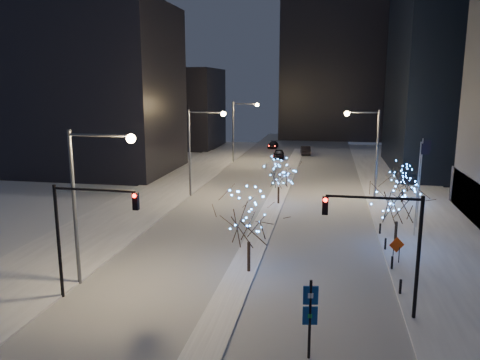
% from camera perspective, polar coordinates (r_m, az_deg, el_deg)
% --- Properties ---
extents(ground, '(160.00, 160.00, 0.00)m').
position_cam_1_polar(ground, '(27.69, -2.07, -15.72)').
color(ground, silver).
rests_on(ground, ground).
extents(road, '(20.00, 130.00, 0.02)m').
position_cam_1_polar(road, '(60.60, 5.24, -0.63)').
color(road, '#9DA1AA').
rests_on(road, ground).
extents(median, '(2.00, 80.00, 0.15)m').
position_cam_1_polar(median, '(55.73, 4.74, -1.62)').
color(median, white).
rests_on(median, ground).
extents(east_sidewalk, '(10.00, 90.00, 0.15)m').
position_cam_1_polar(east_sidewalk, '(46.75, 22.06, -5.01)').
color(east_sidewalk, white).
rests_on(east_sidewalk, ground).
extents(west_sidewalk, '(8.00, 90.00, 0.15)m').
position_cam_1_polar(west_sidewalk, '(49.76, -12.81, -3.47)').
color(west_sidewalk, white).
rests_on(west_sidewalk, ground).
extents(filler_west_near, '(22.00, 18.00, 24.00)m').
position_cam_1_polar(filler_west_near, '(72.26, -17.24, 10.44)').
color(filler_west_near, black).
rests_on(filler_west_near, ground).
extents(filler_west_far, '(18.00, 16.00, 16.00)m').
position_cam_1_polar(filler_west_far, '(99.26, -7.92, 8.67)').
color(filler_west_far, black).
rests_on(filler_west_far, ground).
extents(horizon_block, '(24.00, 14.00, 42.00)m').
position_cam_1_polar(horizon_block, '(116.31, 11.31, 15.36)').
color(horizon_block, black).
rests_on(horizon_block, ground).
extents(street_lamp_w_near, '(4.40, 0.56, 10.00)m').
position_cam_1_polar(street_lamp_w_near, '(30.39, -17.97, -0.78)').
color(street_lamp_w_near, '#595E66').
rests_on(street_lamp_w_near, ground).
extents(street_lamp_w_mid, '(4.40, 0.56, 10.00)m').
position_cam_1_polar(street_lamp_w_mid, '(53.38, -5.11, 4.80)').
color(street_lamp_w_mid, '#595E66').
rests_on(street_lamp_w_mid, ground).
extents(street_lamp_w_far, '(4.40, 0.56, 10.00)m').
position_cam_1_polar(street_lamp_w_far, '(77.62, -0.07, 6.92)').
color(street_lamp_w_far, '#595E66').
rests_on(street_lamp_w_far, ground).
extents(street_lamp_east, '(3.90, 0.56, 10.00)m').
position_cam_1_polar(street_lamp_east, '(54.56, 15.47, 4.52)').
color(street_lamp_east, '#595E66').
rests_on(street_lamp_east, ground).
extents(traffic_signal_west, '(5.26, 0.43, 7.00)m').
position_cam_1_polar(traffic_signal_west, '(28.87, -18.78, -5.03)').
color(traffic_signal_west, black).
rests_on(traffic_signal_west, ground).
extents(traffic_signal_east, '(5.26, 0.43, 7.00)m').
position_cam_1_polar(traffic_signal_east, '(26.45, 17.74, -6.46)').
color(traffic_signal_east, black).
rests_on(traffic_signal_east, ground).
extents(flagpoles, '(1.35, 2.60, 8.00)m').
position_cam_1_polar(flagpoles, '(42.73, 21.08, 0.10)').
color(flagpoles, silver).
rests_on(flagpoles, east_sidewalk).
extents(bollards, '(0.16, 12.16, 0.90)m').
position_cam_1_polar(bollards, '(36.39, 17.65, -8.44)').
color(bollards, black).
rests_on(bollards, east_sidewalk).
extents(car_near, '(2.20, 4.79, 1.59)m').
position_cam_1_polar(car_near, '(82.60, 4.74, 3.17)').
color(car_near, black).
rests_on(car_near, ground).
extents(car_mid, '(2.17, 5.03, 1.61)m').
position_cam_1_polar(car_mid, '(87.87, 7.99, 3.60)').
color(car_mid, black).
rests_on(car_mid, ground).
extents(car_far, '(1.91, 4.62, 1.34)m').
position_cam_1_polar(car_far, '(96.47, 4.05, 4.30)').
color(car_far, black).
rests_on(car_far, ground).
extents(holiday_tree_median_near, '(5.81, 5.81, 5.73)m').
position_cam_1_polar(holiday_tree_median_near, '(31.44, 1.09, -4.72)').
color(holiday_tree_median_near, black).
rests_on(holiday_tree_median_near, median).
extents(holiday_tree_median_far, '(4.96, 4.96, 4.98)m').
position_cam_1_polar(holiday_tree_median_far, '(50.03, 4.76, 0.77)').
color(holiday_tree_median_far, black).
rests_on(holiday_tree_median_far, median).
extents(holiday_tree_plaza_near, '(5.35, 5.35, 5.46)m').
position_cam_1_polar(holiday_tree_plaza_near, '(38.30, 18.69, -2.61)').
color(holiday_tree_plaza_near, black).
rests_on(holiday_tree_plaza_near, east_sidewalk).
extents(holiday_tree_plaza_far, '(4.27, 4.27, 4.34)m').
position_cam_1_polar(holiday_tree_plaza_far, '(53.49, 19.30, 0.23)').
color(holiday_tree_plaza_far, black).
rests_on(holiday_tree_plaza_far, east_sidewalk).
extents(wayfinding_sign, '(0.70, 0.22, 3.93)m').
position_cam_1_polar(wayfinding_sign, '(22.67, 8.55, -15.52)').
color(wayfinding_sign, black).
rests_on(wayfinding_sign, ground).
extents(construction_sign, '(1.11, 0.39, 1.91)m').
position_cam_1_polar(construction_sign, '(35.55, 18.55, -7.78)').
color(construction_sign, black).
rests_on(construction_sign, east_sidewalk).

